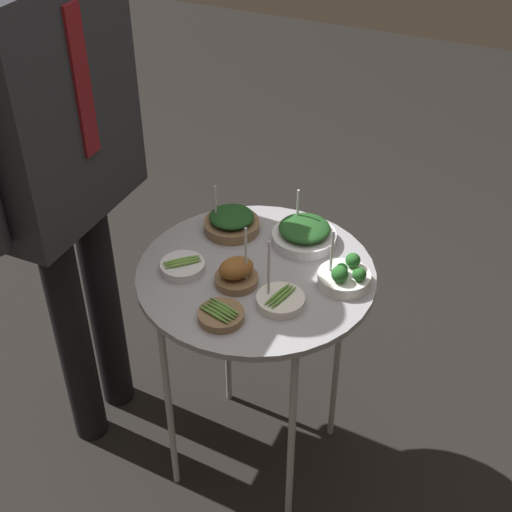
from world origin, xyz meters
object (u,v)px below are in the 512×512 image
object	(u,v)px
bowl_spinach_center	(304,234)
bowl_asparagus_back_left	(183,266)
bowl_asparagus_far_rim	(280,299)
bowl_spinach_front_center	(232,222)
bowl_broccoli_front_right	(345,276)
serving_cart	(256,290)
bowl_asparagus_mid_right	(220,314)
bowl_roast_back_right	(236,273)
waiter_figure	(53,132)

from	to	relation	value
bowl_spinach_center	bowl_asparagus_back_left	distance (m)	0.35
bowl_asparagus_far_rim	bowl_spinach_front_center	bearing A→B (deg)	46.24
bowl_spinach_center	bowl_broccoli_front_right	bearing A→B (deg)	-128.47
serving_cart	bowl_asparagus_mid_right	bearing A→B (deg)	178.87
bowl_spinach_center	bowl_asparagus_mid_right	xyz separation A→B (m)	(-0.38, 0.07, -0.02)
bowl_roast_back_right	bowl_asparagus_far_rim	bearing A→B (deg)	-102.36
bowl_asparagus_back_left	waiter_figure	size ratio (longest dim) A/B	0.07
bowl_spinach_center	bowl_asparagus_mid_right	distance (m)	0.38
bowl_spinach_front_center	bowl_asparagus_mid_right	xyz separation A→B (m)	(-0.35, -0.14, -0.01)
bowl_spinach_front_center	bowl_broccoli_front_right	world-z (taller)	bowl_broccoli_front_right
bowl_spinach_center	waiter_figure	world-z (taller)	waiter_figure
serving_cart	bowl_spinach_center	bearing A→B (deg)	-21.29
serving_cart	bowl_spinach_front_center	xyz separation A→B (m)	(0.14, 0.14, 0.09)
bowl_asparagus_far_rim	bowl_broccoli_front_right	distance (m)	0.18
bowl_asparagus_mid_right	bowl_spinach_front_center	bearing A→B (deg)	21.42
bowl_spinach_front_center	bowl_broccoli_front_right	xyz separation A→B (m)	(-0.10, -0.37, -0.00)
bowl_spinach_front_center	bowl_spinach_center	xyz separation A→B (m)	(0.03, -0.21, 0.00)
bowl_asparagus_mid_right	bowl_asparagus_far_rim	bearing A→B (deg)	-45.63
bowl_asparagus_mid_right	bowl_asparagus_back_left	distance (m)	0.22
bowl_roast_back_right	bowl_asparagus_mid_right	distance (m)	0.14
serving_cart	bowl_asparagus_far_rim	size ratio (longest dim) A/B	4.25
bowl_spinach_front_center	waiter_figure	size ratio (longest dim) A/B	0.09
bowl_roast_back_right	bowl_asparagus_back_left	distance (m)	0.15
bowl_asparagus_far_rim	waiter_figure	bearing A→B (deg)	85.88
bowl_spinach_front_center	bowl_asparagus_far_rim	bearing A→B (deg)	-133.76
bowl_roast_back_right	bowl_broccoli_front_right	distance (m)	0.28
bowl_spinach_front_center	bowl_asparagus_back_left	world-z (taller)	bowl_spinach_front_center
bowl_spinach_center	bowl_asparagus_mid_right	bearing A→B (deg)	169.28
bowl_asparagus_far_rim	bowl_asparagus_mid_right	bearing A→B (deg)	134.37
bowl_asparagus_back_left	bowl_asparagus_far_rim	world-z (taller)	bowl_asparagus_far_rim
bowl_asparagus_back_left	bowl_spinach_front_center	bearing A→B (deg)	-9.45
bowl_asparagus_far_rim	serving_cart	bearing A→B (deg)	48.94
bowl_spinach_center	bowl_roast_back_right	bearing A→B (deg)	158.70
bowl_roast_back_right	serving_cart	bearing A→B (deg)	-21.31
bowl_spinach_front_center	bowl_asparagus_far_rim	world-z (taller)	bowl_asparagus_far_rim
bowl_asparagus_far_rim	bowl_asparagus_back_left	bearing A→B (deg)	86.22
bowl_asparagus_far_rim	bowl_spinach_center	bearing A→B (deg)	8.71
bowl_asparagus_back_left	bowl_asparagus_far_rim	xyz separation A→B (m)	(-0.02, -0.28, 0.00)
bowl_roast_back_right	bowl_asparagus_far_rim	xyz separation A→B (m)	(-0.03, -0.13, -0.02)
bowl_roast_back_right	bowl_asparagus_mid_right	world-z (taller)	bowl_roast_back_right
bowl_broccoli_front_right	waiter_figure	size ratio (longest dim) A/B	0.09
bowl_asparagus_back_left	bowl_asparagus_mid_right	bearing A→B (deg)	-126.63
serving_cart	bowl_asparagus_back_left	distance (m)	0.21
serving_cart	bowl_asparagus_back_left	bearing A→B (deg)	113.07
serving_cart	bowl_roast_back_right	xyz separation A→B (m)	(-0.06, 0.03, 0.10)
bowl_spinach_center	bowl_broccoli_front_right	xyz separation A→B (m)	(-0.13, -0.16, -0.00)
bowl_asparagus_mid_right	waiter_figure	xyz separation A→B (m)	(0.16, 0.55, 0.30)
bowl_broccoli_front_right	waiter_figure	distance (m)	0.83
bowl_roast_back_right	bowl_asparagus_far_rim	world-z (taller)	bowl_asparagus_far_rim
serving_cart	bowl_asparagus_mid_right	world-z (taller)	bowl_asparagus_mid_right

